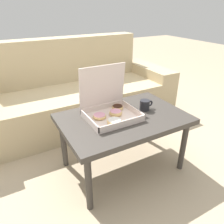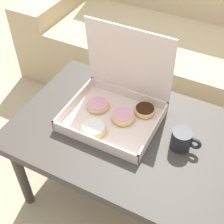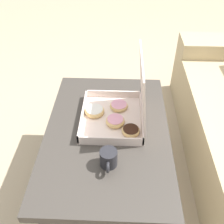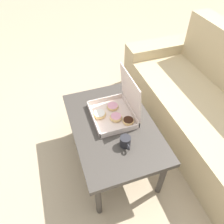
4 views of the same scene
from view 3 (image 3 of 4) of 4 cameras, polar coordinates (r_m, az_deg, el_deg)
ground_plane at (r=1.69m, az=5.00°, el=-15.62°), size 12.00×12.00×0.00m
coffee_table at (r=1.35m, az=-1.04°, el=-5.60°), size 0.93×0.62×0.47m
pastry_box at (r=1.33m, az=1.52°, el=0.40°), size 0.37×0.32×0.36m
coffee_mug at (r=1.15m, az=-0.77°, el=-10.10°), size 0.12×0.08×0.08m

